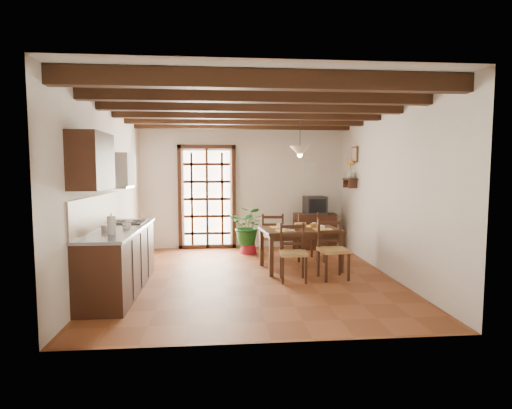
{
  "coord_description": "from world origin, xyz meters",
  "views": [
    {
      "loc": [
        -0.5,
        -6.36,
        1.75
      ],
      "look_at": [
        0.1,
        0.4,
        1.15
      ],
      "focal_mm": 28.0,
      "sensor_mm": 36.0,
      "label": 1
    }
  ],
  "objects": [
    {
      "name": "plant_pot",
      "position": [
        0.07,
        1.83,
        0.11
      ],
      "size": [
        0.37,
        0.37,
        0.23
      ],
      "primitive_type": "cone",
      "color": "maroon",
      "rests_on": "ground_plane"
    },
    {
      "name": "potted_plant",
      "position": [
        0.07,
        1.83,
        0.57
      ],
      "size": [
        2.33,
        2.18,
        2.08
      ],
      "primitive_type": "imported",
      "rotation": [
        0.0,
        0.0,
        -0.38
      ],
      "color": "#144C19",
      "rests_on": "ground_plane"
    },
    {
      "name": "shelf_flowers",
      "position": [
        2.14,
        1.6,
        1.86
      ],
      "size": [
        0.14,
        0.14,
        0.36
      ],
      "color": "#FFAA28",
      "rests_on": "shelf_vase"
    },
    {
      "name": "counter_items",
      "position": [
        -1.95,
        -0.51,
        0.96
      ],
      "size": [
        0.5,
        1.43,
        0.25
      ],
      "color": "black",
      "rests_on": "kitchen_counter"
    },
    {
      "name": "fuse_box",
      "position": [
        1.5,
        2.48,
        1.75
      ],
      "size": [
        0.25,
        0.03,
        0.32
      ],
      "primitive_type": "cube",
      "color": "white",
      "rests_on": "room_shell"
    },
    {
      "name": "kitchen_counter",
      "position": [
        -1.96,
        -0.6,
        0.47
      ],
      "size": [
        0.64,
        2.25,
        1.38
      ],
      "color": "black",
      "rests_on": "ground_plane"
    },
    {
      "name": "chair_near_right",
      "position": [
        1.28,
        -0.21,
        0.29
      ],
      "size": [
        0.48,
        0.46,
        0.94
      ],
      "rotation": [
        0.0,
        0.0,
        0.11
      ],
      "color": "#A78147",
      "rests_on": "ground_plane"
    },
    {
      "name": "shelf_vase",
      "position": [
        2.14,
        1.6,
        1.65
      ],
      "size": [
        0.15,
        0.15,
        0.15
      ],
      "primitive_type": "imported",
      "color": "#B2BFB2",
      "rests_on": "wall_shelf"
    },
    {
      "name": "pendant_lamp",
      "position": [
        0.88,
        0.53,
        2.08
      ],
      "size": [
        0.36,
        0.36,
        0.84
      ],
      "color": "black",
      "rests_on": "room_shell"
    },
    {
      "name": "upper_cabinet",
      "position": [
        -2.08,
        -1.3,
        1.85
      ],
      "size": [
        0.35,
        0.8,
        0.7
      ],
      "primitive_type": "cube",
      "color": "black",
      "rests_on": "room_shell"
    },
    {
      "name": "table_bowl",
      "position": [
        0.64,
        0.45,
        0.75
      ],
      "size": [
        0.23,
        0.23,
        0.05
      ],
      "primitive_type": "imported",
      "rotation": [
        0.0,
        0.0,
        -0.08
      ],
      "color": "white",
      "rests_on": "dining_table"
    },
    {
      "name": "wall_shelf",
      "position": [
        2.14,
        1.6,
        1.51
      ],
      "size": [
        0.2,
        0.42,
        0.2
      ],
      "color": "black",
      "rests_on": "room_shell"
    },
    {
      "name": "chair_far_right",
      "position": [
        1.13,
        1.14,
        0.29
      ],
      "size": [
        0.47,
        0.45,
        0.94
      ],
      "rotation": [
        0.0,
        0.0,
        3.24
      ],
      "color": "#A78147",
      "rests_on": "ground_plane"
    },
    {
      "name": "range_hood",
      "position": [
        -2.05,
        -0.05,
        1.73
      ],
      "size": [
        0.38,
        0.6,
        0.54
      ],
      "color": "white",
      "rests_on": "room_shell"
    },
    {
      "name": "table_setting",
      "position": [
        0.88,
        0.43,
        0.72
      ],
      "size": [
        0.97,
        0.65,
        0.09
      ],
      "rotation": [
        0.0,
        0.0,
        0.11
      ],
      "color": "#FFAA28",
      "rests_on": "dining_table"
    },
    {
      "name": "chair_near_left",
      "position": [
        0.62,
        -0.28,
        0.28
      ],
      "size": [
        0.44,
        0.42,
        0.9
      ],
      "rotation": [
        0.0,
        0.0,
        -0.06
      ],
      "color": "#A78147",
      "rests_on": "ground_plane"
    },
    {
      "name": "dining_table",
      "position": [
        0.88,
        0.43,
        0.63
      ],
      "size": [
        1.42,
        1.0,
        0.72
      ],
      "rotation": [
        0.0,
        0.0,
        0.11
      ],
      "color": "#392112",
      "rests_on": "ground_plane"
    },
    {
      "name": "ground_plane",
      "position": [
        0.0,
        0.0,
        0.0
      ],
      "size": [
        5.0,
        5.0,
        0.0
      ],
      "primitive_type": "plane",
      "color": "brown"
    },
    {
      "name": "sideboard",
      "position": [
        1.56,
        2.23,
        0.39
      ],
      "size": [
        0.95,
        0.5,
        0.78
      ],
      "primitive_type": "cube",
      "rotation": [
        0.0,
        0.0,
        -0.09
      ],
      "color": "black",
      "rests_on": "ground_plane"
    },
    {
      "name": "crt_tv",
      "position": [
        1.56,
        2.22,
        0.97
      ],
      "size": [
        0.48,
        0.45,
        0.39
      ],
      "rotation": [
        0.0,
        0.0,
        0.06
      ],
      "color": "black",
      "rests_on": "sideboard"
    },
    {
      "name": "room_shell",
      "position": [
        0.0,
        0.0,
        1.82
      ],
      "size": [
        4.52,
        5.02,
        2.81
      ],
      "color": "silver",
      "rests_on": "ground_plane"
    },
    {
      "name": "french_door",
      "position": [
        -0.8,
        2.45,
        1.18
      ],
      "size": [
        1.26,
        0.11,
        2.32
      ],
      "color": "white",
      "rests_on": "ground_plane"
    },
    {
      "name": "chair_far_left",
      "position": [
        0.47,
        1.07,
        0.29
      ],
      "size": [
        0.46,
        0.44,
        0.93
      ],
      "rotation": [
        0.0,
        0.0,
        3.06
      ],
      "color": "#A78147",
      "rests_on": "ground_plane"
    },
    {
      "name": "framed_picture",
      "position": [
        2.22,
        1.6,
        2.05
      ],
      "size": [
        0.03,
        0.32,
        0.32
      ],
      "color": "brown",
      "rests_on": "room_shell"
    },
    {
      "name": "ceiling_beams",
      "position": [
        0.0,
        0.0,
        2.69
      ],
      "size": [
        4.5,
        4.34,
        0.2
      ],
      "color": "black",
      "rests_on": "room_shell"
    }
  ]
}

